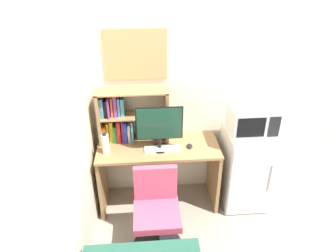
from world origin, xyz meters
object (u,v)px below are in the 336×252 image
(desk_fan, at_px, (262,95))
(desk_chair, at_px, (157,216))
(keyboard, at_px, (163,149))
(microwave, at_px, (252,120))
(water_bottle, at_px, (105,144))
(mini_fridge, at_px, (245,167))
(hutch_bookshelf, at_px, (123,117))
(monitor, at_px, (159,126))
(wall_corkboard, at_px, (136,54))
(computer_mouse, at_px, (190,146))

(desk_fan, height_order, desk_chair, desk_fan)
(keyboard, xyz_separation_m, microwave, (0.92, 0.04, 0.28))
(keyboard, bearing_deg, desk_chair, -100.07)
(water_bottle, distance_m, desk_fan, 1.62)
(desk_chair, bearing_deg, desk_fan, 27.86)
(mini_fridge, relative_size, microwave, 2.00)
(hutch_bookshelf, relative_size, monitor, 1.53)
(monitor, height_order, desk_fan, desk_fan)
(keyboard, height_order, wall_corkboard, wall_corkboard)
(water_bottle, relative_size, desk_fan, 0.97)
(keyboard, height_order, desk_chair, desk_chair)
(monitor, relative_size, keyboard, 1.27)
(computer_mouse, distance_m, wall_corkboard, 1.08)
(desk_chair, bearing_deg, monitor, 83.17)
(keyboard, relative_size, mini_fridge, 0.41)
(desk_fan, bearing_deg, mini_fridge, 177.70)
(desk_fan, xyz_separation_m, wall_corkboard, (-1.22, 0.31, 0.35))
(microwave, relative_size, desk_chair, 0.55)
(water_bottle, height_order, mini_fridge, water_bottle)
(microwave, relative_size, wall_corkboard, 0.74)
(hutch_bookshelf, relative_size, computer_mouse, 8.24)
(microwave, xyz_separation_m, desk_chair, (-1.02, -0.58, -0.69))
(monitor, relative_size, computer_mouse, 5.37)
(hutch_bookshelf, height_order, wall_corkboard, wall_corkboard)
(keyboard, distance_m, mini_fridge, 0.98)
(hutch_bookshelf, xyz_separation_m, monitor, (0.37, -0.22, -0.00))
(desk_fan, bearing_deg, monitor, -179.23)
(computer_mouse, bearing_deg, keyboard, -175.16)
(keyboard, bearing_deg, wall_corkboard, 124.45)
(water_bottle, height_order, microwave, microwave)
(desk_fan, bearing_deg, wall_corkboard, 165.80)
(hutch_bookshelf, bearing_deg, keyboard, -31.53)
(microwave, relative_size, desk_fan, 1.94)
(hutch_bookshelf, xyz_separation_m, keyboard, (0.40, -0.24, -0.26))
(wall_corkboard, bearing_deg, mini_fridge, -14.79)
(hutch_bookshelf, bearing_deg, water_bottle, -125.26)
(water_bottle, bearing_deg, hutch_bookshelf, 54.74)
(hutch_bookshelf, relative_size, microwave, 1.58)
(computer_mouse, relative_size, mini_fridge, 0.10)
(desk_chair, bearing_deg, computer_mouse, 55.85)
(monitor, distance_m, keyboard, 0.26)
(wall_corkboard, bearing_deg, microwave, -14.65)
(mini_fridge, distance_m, desk_chair, 1.17)
(water_bottle, bearing_deg, desk_fan, 1.56)
(computer_mouse, relative_size, microwave, 0.19)
(mini_fridge, relative_size, desk_fan, 3.89)
(hutch_bookshelf, distance_m, mini_fridge, 1.46)
(water_bottle, xyz_separation_m, microwave, (1.50, 0.05, 0.18))
(computer_mouse, distance_m, desk_chair, 0.79)
(water_bottle, bearing_deg, microwave, 1.83)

